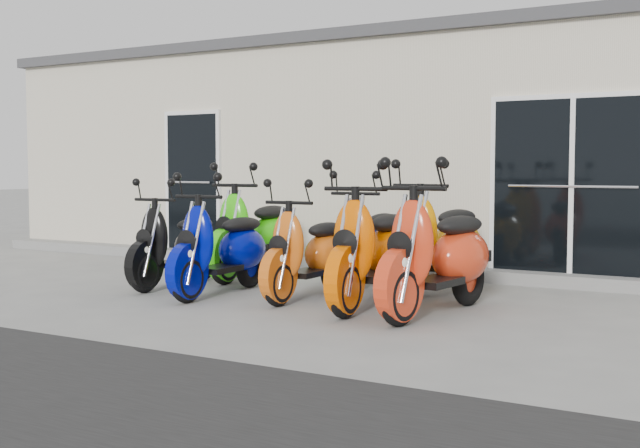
{
  "coord_description": "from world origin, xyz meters",
  "views": [
    {
      "loc": [
        4.78,
        -7.7,
        1.42
      ],
      "look_at": [
        0.0,
        0.6,
        0.75
      ],
      "focal_mm": 45.0,
      "sensor_mm": 36.0,
      "label": 1
    }
  ],
  "objects_px": {
    "scooter_front_blue": "(222,234)",
    "scooter_front_red": "(438,236)",
    "scooter_back_green": "(254,220)",
    "scooter_front_orange_a": "(309,238)",
    "scooter_back_yellow": "(440,227)",
    "scooter_back_blue": "(370,229)",
    "scooter_front_black": "(176,232)",
    "scooter_front_orange_b": "(374,234)"
  },
  "relations": [
    {
      "from": "scooter_front_blue",
      "to": "scooter_front_orange_a",
      "type": "height_order",
      "value": "scooter_front_blue"
    },
    {
      "from": "scooter_front_orange_b",
      "to": "scooter_front_red",
      "type": "distance_m",
      "value": 0.73
    },
    {
      "from": "scooter_front_orange_a",
      "to": "scooter_back_blue",
      "type": "distance_m",
      "value": 1.12
    },
    {
      "from": "scooter_back_yellow",
      "to": "scooter_front_black",
      "type": "bearing_deg",
      "value": -155.44
    },
    {
      "from": "scooter_front_blue",
      "to": "scooter_back_green",
      "type": "relative_size",
      "value": 0.92
    },
    {
      "from": "scooter_front_orange_b",
      "to": "scooter_back_green",
      "type": "relative_size",
      "value": 1.01
    },
    {
      "from": "scooter_front_orange_a",
      "to": "scooter_back_green",
      "type": "height_order",
      "value": "scooter_back_green"
    },
    {
      "from": "scooter_back_blue",
      "to": "scooter_back_green",
      "type": "bearing_deg",
      "value": 179.13
    },
    {
      "from": "scooter_front_red",
      "to": "scooter_back_blue",
      "type": "xyz_separation_m",
      "value": [
        -1.4,
        1.34,
        -0.07
      ]
    },
    {
      "from": "scooter_front_red",
      "to": "scooter_back_yellow",
      "type": "relative_size",
      "value": 1.0
    },
    {
      "from": "scooter_front_black",
      "to": "scooter_front_red",
      "type": "distance_m",
      "value": 3.44
    },
    {
      "from": "scooter_back_yellow",
      "to": "scooter_front_orange_a",
      "type": "bearing_deg",
      "value": -132.1
    },
    {
      "from": "scooter_back_green",
      "to": "scooter_back_yellow",
      "type": "height_order",
      "value": "scooter_back_yellow"
    },
    {
      "from": "scooter_back_blue",
      "to": "scooter_front_blue",
      "type": "bearing_deg",
      "value": -133.3
    },
    {
      "from": "scooter_front_blue",
      "to": "scooter_back_blue",
      "type": "relative_size",
      "value": 0.99
    },
    {
      "from": "scooter_front_black",
      "to": "scooter_front_orange_b",
      "type": "relative_size",
      "value": 0.86
    },
    {
      "from": "scooter_back_blue",
      "to": "scooter_front_black",
      "type": "bearing_deg",
      "value": -154.26
    },
    {
      "from": "scooter_front_red",
      "to": "scooter_back_blue",
      "type": "bearing_deg",
      "value": 143.13
    },
    {
      "from": "scooter_front_red",
      "to": "scooter_back_yellow",
      "type": "xyz_separation_m",
      "value": [
        -0.48,
        1.26,
        -0.0
      ]
    },
    {
      "from": "scooter_front_black",
      "to": "scooter_back_yellow",
      "type": "xyz_separation_m",
      "value": [
        2.95,
        1.04,
        0.11
      ]
    },
    {
      "from": "scooter_front_black",
      "to": "scooter_front_orange_b",
      "type": "height_order",
      "value": "scooter_front_orange_b"
    },
    {
      "from": "scooter_front_orange_a",
      "to": "scooter_front_orange_b",
      "type": "bearing_deg",
      "value": -10.03
    },
    {
      "from": "scooter_front_blue",
      "to": "scooter_front_orange_a",
      "type": "relative_size",
      "value": 1.05
    },
    {
      "from": "scooter_front_black",
      "to": "scooter_front_red",
      "type": "height_order",
      "value": "scooter_front_red"
    },
    {
      "from": "scooter_front_red",
      "to": "scooter_back_blue",
      "type": "relative_size",
      "value": 1.09
    },
    {
      "from": "scooter_front_orange_b",
      "to": "scooter_back_green",
      "type": "bearing_deg",
      "value": 149.14
    },
    {
      "from": "scooter_front_blue",
      "to": "scooter_back_green",
      "type": "distance_m",
      "value": 1.39
    },
    {
      "from": "scooter_front_orange_a",
      "to": "scooter_back_yellow",
      "type": "xyz_separation_m",
      "value": [
        1.11,
        1.02,
        0.1
      ]
    },
    {
      "from": "scooter_front_orange_b",
      "to": "scooter_back_green",
      "type": "height_order",
      "value": "scooter_front_orange_b"
    },
    {
      "from": "scooter_front_orange_b",
      "to": "scooter_back_green",
      "type": "xyz_separation_m",
      "value": [
        -2.3,
        1.2,
        -0.01
      ]
    },
    {
      "from": "scooter_front_red",
      "to": "scooter_back_green",
      "type": "relative_size",
      "value": 1.02
    },
    {
      "from": "scooter_back_yellow",
      "to": "scooter_front_blue",
      "type": "bearing_deg",
      "value": -142.92
    },
    {
      "from": "scooter_front_black",
      "to": "scooter_front_orange_b",
      "type": "bearing_deg",
      "value": -6.24
    },
    {
      "from": "scooter_back_green",
      "to": "scooter_back_yellow",
      "type": "xyz_separation_m",
      "value": [
        2.54,
        -0.02,
        0.01
      ]
    },
    {
      "from": "scooter_front_black",
      "to": "scooter_back_yellow",
      "type": "distance_m",
      "value": 3.13
    },
    {
      "from": "scooter_front_blue",
      "to": "scooter_front_red",
      "type": "relative_size",
      "value": 0.9
    },
    {
      "from": "scooter_front_black",
      "to": "scooter_back_yellow",
      "type": "relative_size",
      "value": 0.86
    },
    {
      "from": "scooter_front_red",
      "to": "scooter_back_yellow",
      "type": "distance_m",
      "value": 1.35
    },
    {
      "from": "scooter_front_black",
      "to": "scooter_back_blue",
      "type": "xyz_separation_m",
      "value": [
        2.03,
        1.12,
        0.05
      ]
    },
    {
      "from": "scooter_front_blue",
      "to": "scooter_front_orange_a",
      "type": "xyz_separation_m",
      "value": [
        0.97,
        0.27,
        -0.03
      ]
    },
    {
      "from": "scooter_back_green",
      "to": "scooter_back_blue",
      "type": "relative_size",
      "value": 1.07
    },
    {
      "from": "scooter_front_orange_a",
      "to": "scooter_back_green",
      "type": "xyz_separation_m",
      "value": [
        -1.44,
        1.04,
        0.09
      ]
    }
  ]
}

